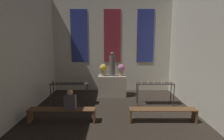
# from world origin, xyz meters

# --- Properties ---
(wall_back) EXTENTS (6.36, 0.16, 4.81)m
(wall_back) POSITION_xyz_m (0.00, 11.72, 2.43)
(wall_back) COLOR beige
(wall_back) RESTS_ON ground_plane
(altar) EXTENTS (1.32, 0.72, 0.99)m
(altar) POSITION_xyz_m (0.00, 10.70, 0.50)
(altar) COLOR #ADA38E
(altar) RESTS_ON ground_plane
(statue) EXTENTS (0.27, 0.27, 1.14)m
(statue) POSITION_xyz_m (0.00, 10.70, 1.52)
(statue) COLOR #5B5651
(statue) RESTS_ON altar
(flower_vase_left) EXTENTS (0.35, 0.35, 0.55)m
(flower_vase_left) POSITION_xyz_m (-0.43, 10.70, 1.32)
(flower_vase_left) COLOR #937A5B
(flower_vase_left) RESTS_ON altar
(flower_vase_right) EXTENTS (0.35, 0.35, 0.55)m
(flower_vase_right) POSITION_xyz_m (0.43, 10.70, 1.32)
(flower_vase_right) COLOR #937A5B
(flower_vase_right) RESTS_ON altar
(candle_rack_left) EXTENTS (1.53, 0.41, 1.10)m
(candle_rack_left) POSITION_xyz_m (-1.79, 9.48, 0.78)
(candle_rack_left) COLOR #332D28
(candle_rack_left) RESTS_ON ground_plane
(candle_rack_right) EXTENTS (1.53, 0.41, 1.10)m
(candle_rack_right) POSITION_xyz_m (1.78, 9.48, 0.78)
(candle_rack_right) COLOR #332D28
(candle_rack_right) RESTS_ON ground_plane
(pew_back_left) EXTENTS (2.16, 0.36, 0.44)m
(pew_back_left) POSITION_xyz_m (-1.64, 7.85, 0.33)
(pew_back_left) COLOR brown
(pew_back_left) RESTS_ON ground_plane
(pew_back_right) EXTENTS (2.16, 0.36, 0.44)m
(pew_back_right) POSITION_xyz_m (1.64, 7.85, 0.33)
(pew_back_right) COLOR brown
(pew_back_right) RESTS_ON ground_plane
(person_seated) EXTENTS (0.36, 0.24, 0.65)m
(person_seated) POSITION_xyz_m (-1.36, 7.85, 0.72)
(person_seated) COLOR #564C56
(person_seated) RESTS_ON pew_back_left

